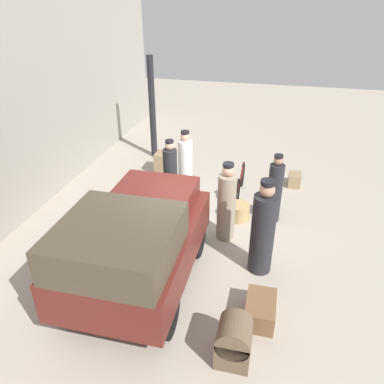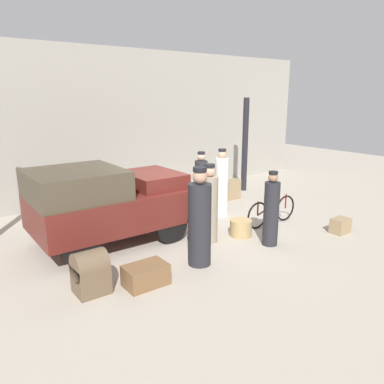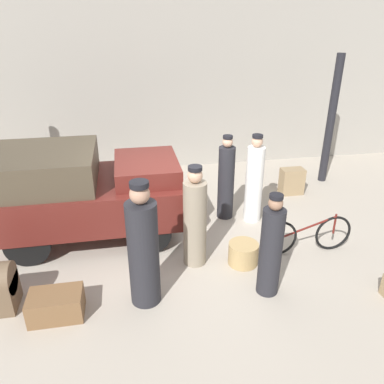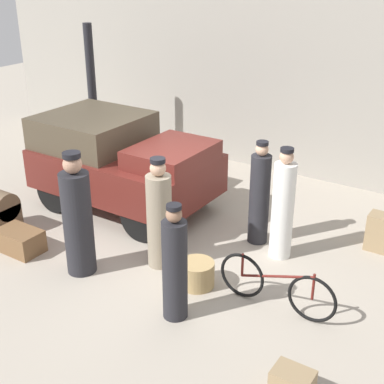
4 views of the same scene
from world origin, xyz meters
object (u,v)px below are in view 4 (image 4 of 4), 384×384
at_px(porter_carrying_trunk, 283,208).
at_px(suitcase_black_upright, 384,233).
at_px(suitcase_small_leather, 20,241).
at_px(porter_lifting_near_truck, 175,267).
at_px(bicycle, 276,286).
at_px(wicker_basket, 197,274).
at_px(porter_with_bicycle, 259,197).
at_px(trunk_barrel_dark, 0,211).
at_px(truck, 120,160).
at_px(porter_standing_middle, 78,219).
at_px(conductor_in_dark_uniform, 159,218).

height_order(porter_carrying_trunk, suitcase_black_upright, porter_carrying_trunk).
distance_m(porter_carrying_trunk, suitcase_small_leather, 4.18).
bearing_deg(porter_lifting_near_truck, bicycle, 40.34).
relative_size(porter_lifting_near_truck, suitcase_black_upright, 2.64).
bearing_deg(wicker_basket, bicycle, 5.67).
relative_size(bicycle, suitcase_black_upright, 2.74).
bearing_deg(suitcase_small_leather, porter_with_bicycle, 38.13).
height_order(porter_with_bicycle, suitcase_small_leather, porter_with_bicycle).
relative_size(porter_carrying_trunk, porter_with_bicycle, 1.03).
xyz_separation_m(trunk_barrel_dark, suitcase_black_upright, (5.68, 2.87, -0.06)).
distance_m(porter_lifting_near_truck, suitcase_black_upright, 3.71).
distance_m(truck, bicycle, 4.05).
relative_size(truck, trunk_barrel_dark, 4.46).
xyz_separation_m(truck, suitcase_small_leather, (-0.29, -2.18, -0.76)).
height_order(porter_lifting_near_truck, trunk_barrel_dark, porter_lifting_near_truck).
xyz_separation_m(porter_carrying_trunk, porter_lifting_near_truck, (-0.49, -2.17, -0.09)).
relative_size(bicycle, porter_standing_middle, 0.89).
bearing_deg(conductor_in_dark_uniform, trunk_barrel_dark, -168.66).
relative_size(wicker_basket, porter_lifting_near_truck, 0.31).
bearing_deg(porter_lifting_near_truck, trunk_barrel_dark, 174.91).
relative_size(wicker_basket, suitcase_black_upright, 0.82).
height_order(truck, wicker_basket, truck).
bearing_deg(porter_standing_middle, wicker_basket, 20.14).
relative_size(truck, wicker_basket, 6.49).
distance_m(suitcase_small_leather, suitcase_black_upright, 5.80).
height_order(porter_standing_middle, conductor_in_dark_uniform, porter_standing_middle).
xyz_separation_m(truck, porter_carrying_trunk, (3.24, -0.04, -0.11)).
distance_m(bicycle, suitcase_small_leather, 4.14).
bearing_deg(suitcase_small_leather, truck, 82.51).
bearing_deg(porter_standing_middle, porter_carrying_trunk, 41.50).
relative_size(wicker_basket, porter_standing_middle, 0.26).
xyz_separation_m(bicycle, trunk_barrel_dark, (-4.89, -0.52, 0.02)).
relative_size(conductor_in_dark_uniform, suitcase_black_upright, 2.83).
relative_size(wicker_basket, trunk_barrel_dark, 0.69).
distance_m(suitcase_small_leather, trunk_barrel_dark, 0.91).
bearing_deg(porter_standing_middle, porter_with_bicycle, 51.65).
distance_m(porter_with_bicycle, conductor_in_dark_uniform, 1.73).
height_order(porter_with_bicycle, conductor_in_dark_uniform, porter_with_bicycle).
bearing_deg(porter_standing_middle, truck, 114.54).
height_order(bicycle, porter_standing_middle, porter_standing_middle).
bearing_deg(suitcase_black_upright, porter_lifting_near_truck, -119.30).
bearing_deg(suitcase_black_upright, conductor_in_dark_uniform, -140.19).
height_order(porter_with_bicycle, porter_standing_middle, porter_standing_middle).
bearing_deg(porter_carrying_trunk, suitcase_small_leather, -148.74).
bearing_deg(porter_lifting_near_truck, truck, 141.20).
xyz_separation_m(suitcase_small_leather, suitcase_black_upright, (4.84, 3.18, 0.12)).
relative_size(wicker_basket, suitcase_small_leather, 0.69).
relative_size(bicycle, trunk_barrel_dark, 2.31).
xyz_separation_m(wicker_basket, suitcase_small_leather, (-2.89, -0.72, -0.00)).
height_order(porter_carrying_trunk, porter_standing_middle, porter_standing_middle).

